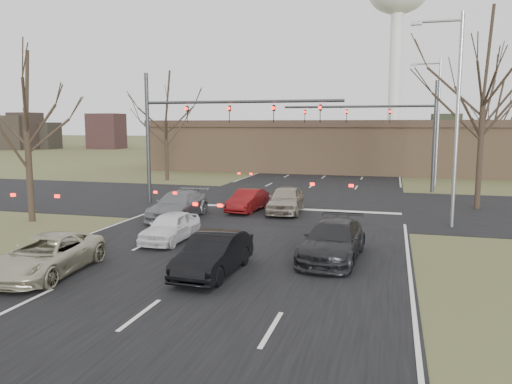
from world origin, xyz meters
TOP-DOWN VIEW (x-y plane):
  - ground at (0.00, 0.00)m, footprint 360.00×360.00m
  - road_main at (0.00, 60.00)m, footprint 14.00×300.00m
  - road_cross at (0.00, 15.00)m, footprint 200.00×14.00m
  - building at (2.00, 38.00)m, footprint 42.40×10.40m
  - water_tower at (6.00, 120.00)m, footprint 15.00×15.00m
  - mast_arm_near at (-5.23, 13.00)m, footprint 12.12×0.24m
  - mast_arm_far at (6.18, 23.00)m, footprint 11.12×0.24m
  - streetlight_right_near at (8.82, 10.00)m, footprint 2.34×0.25m
  - streetlight_right_far at (9.32, 27.00)m, footprint 2.34×0.25m
  - tree_right_near at (11.00, 16.00)m, footprint 6.90×6.90m
  - tree_left_near at (-11.50, 6.00)m, footprint 5.10×5.10m
  - tree_left_far at (-13.00, 25.00)m, footprint 5.70×5.70m
  - tree_right_far at (15.00, 35.00)m, footprint 5.40×5.40m
  - car_silver_suv at (-4.67, -1.60)m, footprint 2.52×4.80m
  - car_white_sedan at (-2.76, 3.79)m, footprint 1.56×3.71m
  - car_black_hatch at (0.60, -0.09)m, footprint 1.59×4.17m
  - car_charcoal_sedan at (4.16, 2.76)m, footprint 2.27×4.95m
  - car_grey_ahead at (-4.59, 8.65)m, footprint 1.98×4.86m
  - car_red_ahead at (-1.69, 11.70)m, footprint 1.65×3.87m
  - car_silver_ahead at (0.50, 11.80)m, footprint 2.01×4.48m

SIDE VIEW (x-z plane):
  - ground at x=0.00m, z-range 0.00..0.00m
  - road_main at x=0.00m, z-range 0.00..0.02m
  - road_cross at x=0.00m, z-range 0.00..0.03m
  - car_red_ahead at x=-1.69m, z-range 0.00..1.24m
  - car_white_sedan at x=-2.76m, z-range 0.00..1.25m
  - car_silver_suv at x=-4.67m, z-range 0.00..1.29m
  - car_black_hatch at x=0.60m, z-range 0.00..1.36m
  - car_charcoal_sedan at x=4.16m, z-range 0.00..1.40m
  - car_grey_ahead at x=-4.59m, z-range 0.00..1.41m
  - car_silver_ahead at x=0.50m, z-range 0.00..1.49m
  - building at x=2.00m, z-range 0.02..5.32m
  - mast_arm_far at x=6.18m, z-range 1.02..9.02m
  - mast_arm_near at x=-5.23m, z-range 1.07..9.07m
  - streetlight_right_near at x=8.82m, z-range 0.59..10.59m
  - streetlight_right_far at x=9.32m, z-range 0.59..10.59m
  - tree_left_near at x=-11.50m, z-range 2.32..10.82m
  - tree_right_far at x=15.00m, z-range 2.46..11.46m
  - tree_left_far at x=-13.00m, z-range 2.59..12.09m
  - tree_right_near at x=11.00m, z-range 3.15..14.65m
  - water_tower at x=6.00m, z-range 13.22..57.72m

